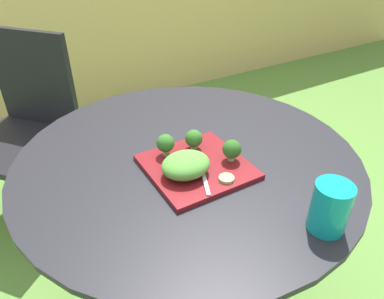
% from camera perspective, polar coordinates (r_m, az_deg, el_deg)
% --- Properties ---
extents(bamboo_fence, '(8.00, 0.08, 1.66)m').
position_cam_1_polar(bamboo_fence, '(2.78, -22.85, 21.00)').
color(bamboo_fence, tan).
rests_on(bamboo_fence, ground_plane).
extents(patio_table, '(0.99, 0.99, 0.73)m').
position_cam_1_polar(patio_table, '(1.18, -0.62, -10.15)').
color(patio_table, black).
rests_on(patio_table, ground_plane).
extents(patio_chair, '(0.62, 0.62, 0.90)m').
position_cam_1_polar(patio_chair, '(1.83, -25.07, 4.65)').
color(patio_chair, black).
rests_on(patio_chair, ground_plane).
extents(salad_plate, '(0.26, 0.26, 0.01)m').
position_cam_1_polar(salad_plate, '(0.98, 0.75, -2.74)').
color(salad_plate, maroon).
rests_on(salad_plate, patio_table).
extents(drinking_glass, '(0.08, 0.08, 0.12)m').
position_cam_1_polar(drinking_glass, '(0.83, 21.09, -8.95)').
color(drinking_glass, '#0F8C93').
rests_on(drinking_glass, patio_table).
extents(fork, '(0.08, 0.15, 0.00)m').
position_cam_1_polar(fork, '(0.94, 1.73, -3.68)').
color(fork, silver).
rests_on(fork, salad_plate).
extents(lettuce_mound, '(0.13, 0.11, 0.06)m').
position_cam_1_polar(lettuce_mound, '(0.92, -0.99, -2.47)').
color(lettuce_mound, '#519338').
rests_on(lettuce_mound, salad_plate).
extents(broccoli_floret_0, '(0.05, 0.05, 0.06)m').
position_cam_1_polar(broccoli_floret_0, '(0.98, 6.39, 0.02)').
color(broccoli_floret_0, '#99B770').
rests_on(broccoli_floret_0, salad_plate).
extents(broccoli_floret_1, '(0.05, 0.05, 0.06)m').
position_cam_1_polar(broccoli_floret_1, '(0.99, -4.26, 0.95)').
color(broccoli_floret_1, '#99B770').
rests_on(broccoli_floret_1, salad_plate).
extents(broccoli_floret_2, '(0.05, 0.05, 0.06)m').
position_cam_1_polar(broccoli_floret_2, '(1.02, 0.38, 1.67)').
color(broccoli_floret_2, '#99B770').
rests_on(broccoli_floret_2, salad_plate).
extents(cucumber_slice_0, '(0.04, 0.04, 0.01)m').
position_cam_1_polar(cucumber_slice_0, '(0.92, 5.53, -4.62)').
color(cucumber_slice_0, '#8EB766').
rests_on(cucumber_slice_0, salad_plate).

